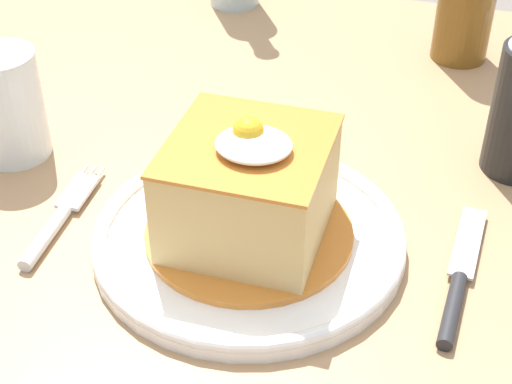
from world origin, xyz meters
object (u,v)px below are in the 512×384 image
at_px(main_plate, 249,236).
at_px(drinking_glass, 8,112).
at_px(fork, 56,222).
at_px(knife, 457,289).

xyz_separation_m(main_plate, drinking_glass, (-0.26, 0.07, 0.04)).
bearing_deg(main_plate, drinking_glass, 165.46).
xyz_separation_m(main_plate, fork, (-0.16, -0.03, -0.00)).
bearing_deg(main_plate, fork, -171.24).
distance_m(knife, drinking_glass, 0.43).
bearing_deg(main_plate, knife, -3.61).
distance_m(fork, knife, 0.33).
bearing_deg(drinking_glass, knife, -10.26).
relative_size(main_plate, knife, 1.55).
height_order(knife, drinking_glass, drinking_glass).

